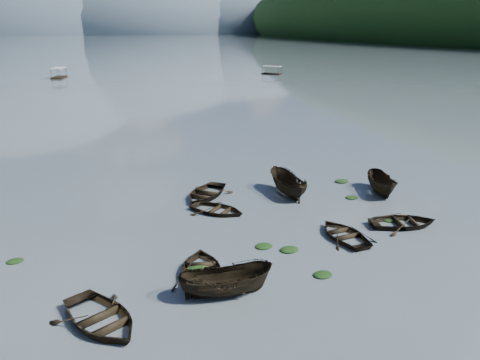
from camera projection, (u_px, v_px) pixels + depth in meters
name	position (u px, v px, depth m)	size (l,w,h in m)	color
ground_plane	(331.00, 289.00, 23.01)	(2400.00, 2400.00, 0.00)	#4E5B62
haze_mtn_b	(11.00, 33.00, 793.45)	(520.00, 520.00, 340.00)	#475666
haze_mtn_c	(130.00, 33.00, 864.81)	(520.00, 520.00, 260.00)	#475666
haze_mtn_d	(221.00, 32.00, 929.03)	(520.00, 520.00, 220.00)	#475666
rowboat_0	(101.00, 324.00, 20.33)	(3.37, 4.72, 0.98)	black
rowboat_1	(202.00, 275.00, 24.36)	(3.19, 4.46, 0.92)	black
rowboat_2	(226.00, 295.00, 22.52)	(1.71, 4.54, 1.75)	black
rowboat_3	(344.00, 237.00, 28.65)	(2.94, 4.12, 0.85)	black
rowboat_4	(403.00, 226.00, 30.30)	(3.14, 4.40, 0.91)	black
rowboat_5	(381.00, 193.00, 36.29)	(1.70, 4.51, 1.74)	black
rowboat_6	(217.00, 212.00, 32.48)	(2.86, 4.00, 0.83)	black
rowboat_7	(206.00, 196.00, 35.54)	(3.33, 4.67, 0.97)	black
rowboat_8	(287.00, 194.00, 35.95)	(1.83, 4.86, 1.88)	black
weed_clump_0	(197.00, 271.00, 24.77)	(1.25, 1.02, 0.27)	black
weed_clump_1	(323.00, 276.00, 24.28)	(1.04, 0.83, 0.23)	black
weed_clump_2	(289.00, 251.00, 26.98)	(1.12, 0.89, 0.24)	black
weed_clump_3	(352.00, 198.00, 35.19)	(0.95, 0.81, 0.21)	black
weed_clump_4	(390.00, 220.00, 31.15)	(1.02, 0.81, 0.21)	black
weed_clump_5	(15.00, 262.00, 25.70)	(0.91, 0.74, 0.19)	black
weed_clump_6	(264.00, 247.00, 27.42)	(1.05, 0.87, 0.22)	black
weed_clump_7	(342.00, 182.00, 38.82)	(1.17, 0.93, 0.25)	black
pontoon_centre	(59.00, 78.00, 115.56)	(2.61, 6.26, 2.40)	black
pontoon_right	(272.00, 74.00, 124.76)	(2.22, 5.32, 2.04)	black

